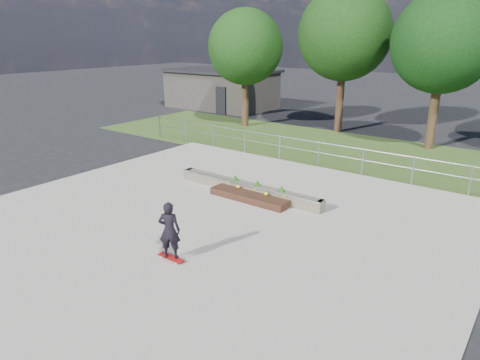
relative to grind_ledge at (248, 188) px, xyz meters
name	(u,v)px	position (x,y,z in m)	size (l,w,h in m)	color
ground	(206,225)	(0.49, -2.88, -0.26)	(120.00, 120.00, 0.00)	black
grass_verge	(350,151)	(0.49, 8.12, -0.25)	(30.00, 8.00, 0.02)	#344E1F
concrete_slab	(206,224)	(0.49, -2.88, -0.23)	(15.00, 15.00, 0.06)	#9F998D
fence	(319,151)	(0.49, 4.62, 0.51)	(20.06, 0.06, 1.20)	gray
building	(222,88)	(-13.51, 15.12, 1.25)	(8.40, 5.40, 3.00)	#312E2B
tree_far_left	(245,47)	(-7.51, 10.12, 4.59)	(4.55, 4.55, 7.15)	#372316
tree_mid_left	(345,34)	(-2.01, 12.12, 5.34)	(5.25, 5.25, 8.25)	#311D13
tree_mid_right	(444,42)	(3.49, 11.12, 4.97)	(4.90, 4.90, 7.70)	#342315
grind_ledge	(248,188)	(0.00, 0.00, 0.00)	(6.00, 0.44, 0.43)	brown
planter_bed	(254,193)	(0.43, -0.20, -0.02)	(3.00, 1.20, 0.61)	black
skateboarder	(169,231)	(1.28, -5.12, 0.63)	(0.80, 0.59, 1.60)	white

